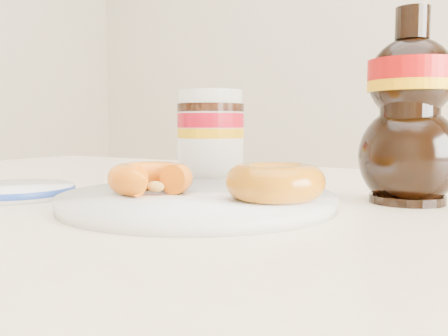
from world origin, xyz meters
The scene contains 8 objects.
dining_table centered at (0.00, 0.10, 0.67)m, with size 1.40×0.90×0.75m.
plate centered at (0.05, 0.05, 0.76)m, with size 0.27×0.27×0.01m.
donut_bitten centered at (0.01, 0.02, 0.78)m, with size 0.08×0.08×0.03m, color orange.
donut_whole centered at (0.13, 0.05, 0.78)m, with size 0.09×0.09×0.03m, color #A65D0A.
nutella_jar centered at (-0.04, 0.21, 0.82)m, with size 0.09×0.09×0.13m.
syrup_bottle centered at (0.22, 0.18, 0.85)m, with size 0.10×0.09×0.20m, color black, non-canonical shape.
dark_jar centered at (-0.09, 0.25, 0.79)m, with size 0.06×0.06×0.09m.
blue_rim_saucer centered at (-0.17, 0.00, 0.76)m, with size 0.13×0.13×0.01m.
Camera 1 is at (0.33, -0.36, 0.83)m, focal length 40.00 mm.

